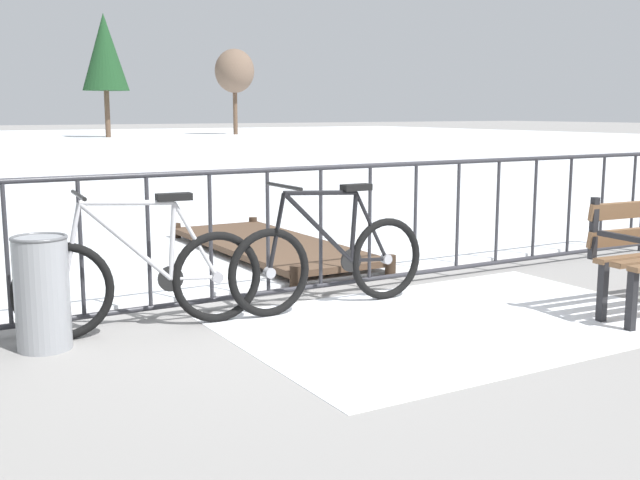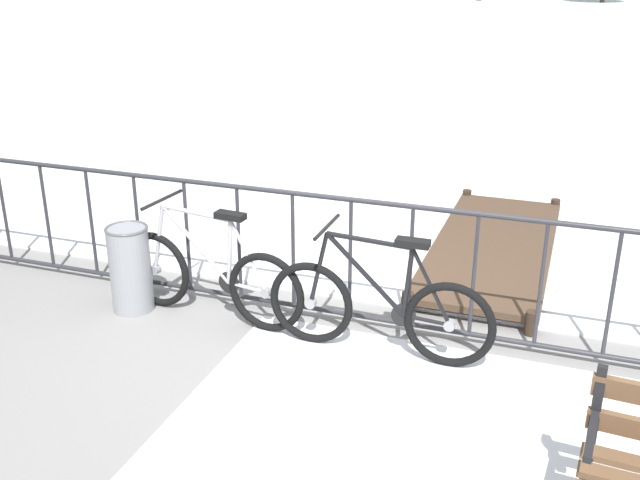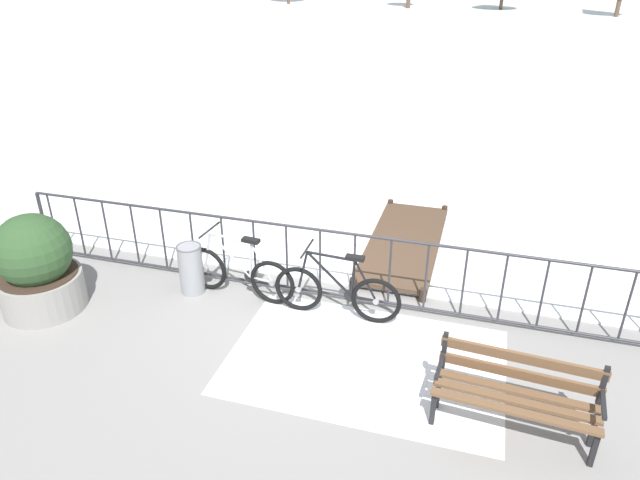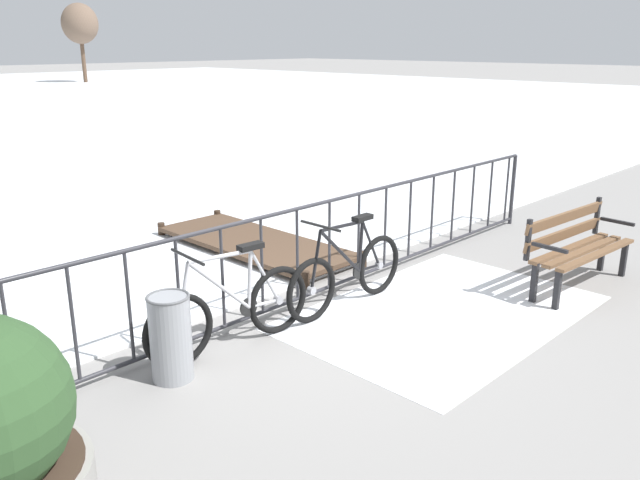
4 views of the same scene
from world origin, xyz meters
name	(u,v)px [view 3 (image 3 of 4)]	position (x,y,z in m)	size (l,w,h in m)	color
ground_plane	(320,297)	(0.00, 0.00, 0.00)	(160.00, 160.00, 0.00)	gray
frozen_pond	(465,31)	(0.00, 28.40, 0.01)	(80.00, 56.00, 0.03)	white
snow_patch	(365,361)	(0.92, -1.20, 0.00)	(3.23, 2.16, 0.01)	white
railing_fence	(320,262)	(0.00, 0.00, 0.56)	(9.06, 0.06, 1.07)	#2D2D33
bicycle_near_railing	(337,292)	(0.34, -0.38, 0.37)	(1.71, 0.52, 0.97)	black
bicycle_second	(238,273)	(-1.09, -0.29, 0.37)	(1.71, 0.52, 0.97)	black
park_bench	(517,389)	(2.57, -1.81, 0.51)	(1.63, 0.60, 0.89)	brown
planter_with_shrub	(37,267)	(-3.52, -1.31, 0.63)	(1.08, 1.08, 1.37)	gray
trash_bin	(191,268)	(-1.78, -0.37, 0.37)	(0.35, 0.35, 0.73)	gray
wooden_dock	(404,242)	(0.90, 1.76, 0.12)	(1.10, 3.02, 0.20)	#4C3828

